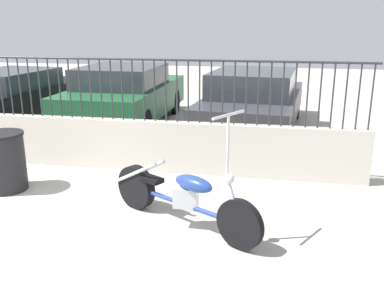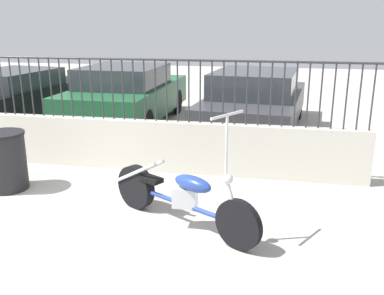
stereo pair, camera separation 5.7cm
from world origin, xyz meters
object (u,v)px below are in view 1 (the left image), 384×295
object	(u,v)px
motorcycle_blue	(176,195)
trash_bin	(4,161)
car_black	(15,94)
car_green	(125,95)
car_dark_grey	(254,100)

from	to	relation	value
motorcycle_blue	trash_bin	xyz separation A→B (m)	(-2.67, 0.60, 0.06)
motorcycle_blue	car_black	size ratio (longest dim) A/B	0.44
trash_bin	motorcycle_blue	bearing A→B (deg)	-12.66
trash_bin	car_green	distance (m)	4.38
trash_bin	car_green	bearing A→B (deg)	86.14
motorcycle_blue	car_dark_grey	world-z (taller)	motorcycle_blue
motorcycle_blue	car_green	bearing A→B (deg)	145.68
car_dark_grey	car_black	bearing A→B (deg)	96.79
trash_bin	car_black	xyz separation A→B (m)	(-2.51, 4.25, 0.21)
car_green	car_dark_grey	xyz separation A→B (m)	(3.03, -0.00, -0.03)
car_black	car_dark_grey	bearing A→B (deg)	-83.61
car_dark_grey	motorcycle_blue	bearing A→B (deg)	178.26
car_green	trash_bin	bearing A→B (deg)	176.33
trash_bin	car_green	xyz separation A→B (m)	(0.29, 4.36, 0.27)
car_black	car_green	world-z (taller)	car_green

